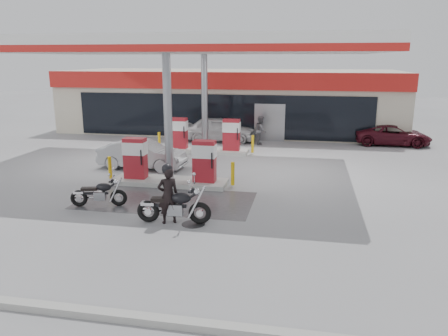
{
  "coord_description": "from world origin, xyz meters",
  "views": [
    {
      "loc": [
        5.2,
        -13.79,
        4.81
      ],
      "look_at": [
        2.5,
        0.23,
        1.2
      ],
      "focal_mm": 35.0,
      "sensor_mm": 36.0,
      "label": 1
    }
  ],
  "objects_px": {
    "pump_island_near": "(170,166)",
    "hatchback_silver": "(142,154)",
    "parked_car_left": "(121,122)",
    "parked_motorcycle": "(100,194)",
    "sedan_white": "(219,129)",
    "pump_island_far": "(205,139)",
    "parked_car_right": "(393,135)",
    "biker_main": "(168,195)",
    "main_motorcycle": "(175,207)",
    "attendant": "(261,130)"
  },
  "relations": [
    {
      "from": "pump_island_far",
      "to": "parked_car_right",
      "type": "height_order",
      "value": "pump_island_far"
    },
    {
      "from": "attendant",
      "to": "hatchback_silver",
      "type": "bearing_deg",
      "value": 140.42
    },
    {
      "from": "parked_motorcycle",
      "to": "parked_car_left",
      "type": "xyz_separation_m",
      "value": [
        -5.85,
        14.99,
        0.13
      ]
    },
    {
      "from": "hatchback_silver",
      "to": "parked_car_left",
      "type": "xyz_separation_m",
      "value": [
        -5.35,
        9.8,
        -0.08
      ]
    },
    {
      "from": "biker_main",
      "to": "hatchback_silver",
      "type": "bearing_deg",
      "value": -93.43
    },
    {
      "from": "main_motorcycle",
      "to": "hatchback_silver",
      "type": "distance_m",
      "value": 7.08
    },
    {
      "from": "main_motorcycle",
      "to": "sedan_white",
      "type": "bearing_deg",
      "value": 90.35
    },
    {
      "from": "pump_island_near",
      "to": "attendant",
      "type": "distance_m",
      "value": 9.18
    },
    {
      "from": "sedan_white",
      "to": "parked_car_right",
      "type": "distance_m",
      "value": 9.93
    },
    {
      "from": "biker_main",
      "to": "pump_island_near",
      "type": "bearing_deg",
      "value": -103.6
    },
    {
      "from": "pump_island_near",
      "to": "hatchback_silver",
      "type": "height_order",
      "value": "pump_island_near"
    },
    {
      "from": "biker_main",
      "to": "parked_car_left",
      "type": "height_order",
      "value": "biker_main"
    },
    {
      "from": "pump_island_far",
      "to": "main_motorcycle",
      "type": "distance_m",
      "value": 10.1
    },
    {
      "from": "hatchback_silver",
      "to": "parked_car_right",
      "type": "height_order",
      "value": "hatchback_silver"
    },
    {
      "from": "parked_motorcycle",
      "to": "parked_car_right",
      "type": "distance_m",
      "value": 17.33
    },
    {
      "from": "pump_island_far",
      "to": "parked_motorcycle",
      "type": "height_order",
      "value": "pump_island_far"
    },
    {
      "from": "attendant",
      "to": "pump_island_far",
      "type": "bearing_deg",
      "value": 132.19
    },
    {
      "from": "parked_car_right",
      "to": "biker_main",
      "type": "bearing_deg",
      "value": 149.12
    },
    {
      "from": "main_motorcycle",
      "to": "biker_main",
      "type": "xyz_separation_m",
      "value": [
        -0.2,
        -0.02,
        0.35
      ]
    },
    {
      "from": "parked_motorcycle",
      "to": "hatchback_silver",
      "type": "relative_size",
      "value": 0.48
    },
    {
      "from": "pump_island_near",
      "to": "parked_car_left",
      "type": "bearing_deg",
      "value": 121.42
    },
    {
      "from": "main_motorcycle",
      "to": "attendant",
      "type": "relative_size",
      "value": 1.38
    },
    {
      "from": "pump_island_near",
      "to": "sedan_white",
      "type": "height_order",
      "value": "pump_island_near"
    },
    {
      "from": "hatchback_silver",
      "to": "attendant",
      "type": "bearing_deg",
      "value": -32.42
    },
    {
      "from": "attendant",
      "to": "hatchback_silver",
      "type": "height_order",
      "value": "attendant"
    },
    {
      "from": "pump_island_far",
      "to": "attendant",
      "type": "height_order",
      "value": "pump_island_far"
    },
    {
      "from": "pump_island_far",
      "to": "main_motorcycle",
      "type": "bearing_deg",
      "value": -81.76
    },
    {
      "from": "pump_island_near",
      "to": "main_motorcycle",
      "type": "xyz_separation_m",
      "value": [
        1.45,
        -3.99,
        -0.2
      ]
    },
    {
      "from": "pump_island_near",
      "to": "sedan_white",
      "type": "bearing_deg",
      "value": 89.38
    },
    {
      "from": "biker_main",
      "to": "parked_car_right",
      "type": "relative_size",
      "value": 0.42
    },
    {
      "from": "main_motorcycle",
      "to": "attendant",
      "type": "height_order",
      "value": "attendant"
    },
    {
      "from": "main_motorcycle",
      "to": "parked_car_right",
      "type": "height_order",
      "value": "main_motorcycle"
    },
    {
      "from": "main_motorcycle",
      "to": "sedan_white",
      "type": "distance_m",
      "value": 13.26
    },
    {
      "from": "pump_island_near",
      "to": "hatchback_silver",
      "type": "relative_size",
      "value": 1.32
    },
    {
      "from": "parked_car_right",
      "to": "main_motorcycle",
      "type": "bearing_deg",
      "value": 149.66
    },
    {
      "from": "sedan_white",
      "to": "hatchback_silver",
      "type": "height_order",
      "value": "sedan_white"
    },
    {
      "from": "parked_car_right",
      "to": "sedan_white",
      "type": "bearing_deg",
      "value": 95.7
    },
    {
      "from": "parked_motorcycle",
      "to": "pump_island_far",
      "type": "bearing_deg",
      "value": 66.82
    },
    {
      "from": "biker_main",
      "to": "sedan_white",
      "type": "relative_size",
      "value": 0.4
    },
    {
      "from": "parked_car_left",
      "to": "main_motorcycle",
      "type": "bearing_deg",
      "value": -156.39
    },
    {
      "from": "parked_motorcycle",
      "to": "sedan_white",
      "type": "relative_size",
      "value": 0.43
    },
    {
      "from": "pump_island_far",
      "to": "sedan_white",
      "type": "relative_size",
      "value": 1.2
    },
    {
      "from": "parked_car_right",
      "to": "parked_car_left",
      "type": "bearing_deg",
      "value": 84.49
    },
    {
      "from": "attendant",
      "to": "pump_island_near",
      "type": "bearing_deg",
      "value": 158.71
    },
    {
      "from": "sedan_white",
      "to": "biker_main",
      "type": "bearing_deg",
      "value": -177.43
    },
    {
      "from": "pump_island_near",
      "to": "parked_car_left",
      "type": "relative_size",
      "value": 1.34
    },
    {
      "from": "biker_main",
      "to": "parked_car_right",
      "type": "bearing_deg",
      "value": -152.83
    },
    {
      "from": "parked_motorcycle",
      "to": "parked_car_right",
      "type": "height_order",
      "value": "parked_car_right"
    },
    {
      "from": "biker_main",
      "to": "sedan_white",
      "type": "height_order",
      "value": "biker_main"
    },
    {
      "from": "biker_main",
      "to": "parked_car_right",
      "type": "distance_m",
      "value": 16.52
    }
  ]
}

